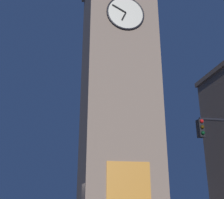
% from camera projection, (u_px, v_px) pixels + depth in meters
% --- Properties ---
extents(clocktower, '(6.68, 8.57, 31.51)m').
position_uv_depth(clocktower, '(116.00, 75.00, 26.73)').
color(clocktower, gray).
rests_on(clocktower, ground_plane).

